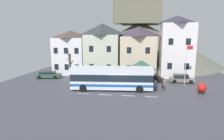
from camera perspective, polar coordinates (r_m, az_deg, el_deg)
ground_plane at (r=26.09m, az=1.85°, el=-6.54°), size 40.00×60.00×0.07m
townhouse_00 at (r=39.26m, az=-12.41°, el=5.37°), size 6.24×5.53×8.79m
townhouse_01 at (r=37.19m, az=-2.90°, el=6.35°), size 6.67×5.14×10.09m
townhouse_02 at (r=37.25m, az=8.11°, el=5.82°), size 6.66×6.68×9.50m
townhouse_03 at (r=37.65m, az=19.01°, el=6.87°), size 5.81×6.34×11.40m
hilltop_castle at (r=55.73m, az=8.51°, el=8.79°), size 43.94×43.94×19.35m
transit_bus at (r=26.31m, az=-0.11°, el=-2.58°), size 11.60×3.38×3.30m
bus_shelter at (r=29.16m, az=8.93°, el=1.51°), size 3.60×3.60×3.94m
parked_car_00 at (r=32.94m, az=20.54°, el=-2.47°), size 3.91×2.01×1.33m
parked_car_01 at (r=32.14m, az=11.19°, el=-2.32°), size 4.56×2.21×1.32m
parked_car_02 at (r=36.15m, az=-18.97°, el=-1.36°), size 4.54×2.34×1.25m
parked_car_03 at (r=33.21m, az=-7.39°, el=-1.79°), size 4.06×2.28×1.36m
pedestrian_00 at (r=28.59m, az=15.35°, el=-3.48°), size 0.33×0.33×1.60m
pedestrian_01 at (r=26.37m, az=13.17°, el=-4.52°), size 0.34×0.34×1.54m
pedestrian_02 at (r=28.17m, az=11.01°, el=-3.86°), size 0.32×0.32×1.46m
pedestrian_03 at (r=27.22m, az=15.72°, el=-4.33°), size 0.29×0.33×1.50m
public_bench at (r=31.54m, az=10.70°, el=-2.86°), size 1.76×0.48×0.87m
flagpole at (r=30.85m, az=21.88°, el=2.29°), size 0.95×0.10×6.21m
harbour_buoy at (r=27.38m, az=25.88°, el=-4.98°), size 1.19×1.19×1.44m
bare_tree_00 at (r=31.81m, az=-12.74°, el=0.92°), size 1.21×2.00×5.14m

